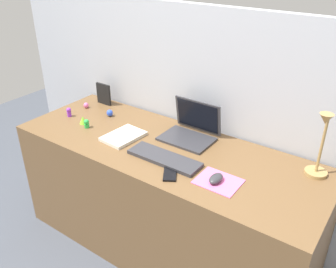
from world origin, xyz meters
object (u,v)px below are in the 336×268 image
at_px(desk_lamp, 321,147).
at_px(picture_frame, 104,94).
at_px(laptop, 192,128).
at_px(toy_figurine_blue, 110,113).
at_px(toy_figurine_pink, 86,105).
at_px(notebook_pad, 124,136).
at_px(toy_figurine_purple, 69,112).
at_px(keyboard, 164,158).
at_px(cell_phone, 170,174).
at_px(mouse, 216,178).
at_px(toy_figurine_green, 87,123).
at_px(toy_figurine_lime, 83,120).

distance_m(desk_lamp, picture_frame, 1.49).
height_order(laptop, toy_figurine_blue, laptop).
bearing_deg(laptop, toy_figurine_pink, -175.49).
relative_size(notebook_pad, toy_figurine_purple, 3.85).
height_order(keyboard, cell_phone, keyboard).
bearing_deg(keyboard, toy_figurine_purple, 174.78).
height_order(notebook_pad, picture_frame, picture_frame).
distance_m(notebook_pad, toy_figurine_blue, 0.32).
xyz_separation_m(keyboard, toy_figurine_pink, (-0.84, 0.24, 0.01)).
xyz_separation_m(mouse, toy_figurine_blue, (-0.93, 0.25, 0.00)).
xyz_separation_m(toy_figurine_pink, toy_figurine_green, (0.23, -0.21, 0.01)).
relative_size(keyboard, picture_frame, 2.73).
height_order(picture_frame, toy_figurine_pink, picture_frame).
height_order(desk_lamp, toy_figurine_pink, desk_lamp).
bearing_deg(toy_figurine_green, cell_phone, -9.74).
bearing_deg(toy_figurine_pink, toy_figurine_purple, -86.07).
xyz_separation_m(keyboard, toy_figurine_lime, (-0.68, 0.05, 0.01)).
bearing_deg(toy_figurine_lime, toy_figurine_blue, 70.68).
distance_m(toy_figurine_blue, toy_figurine_green, 0.21).
distance_m(desk_lamp, toy_figurine_blue, 1.32).
xyz_separation_m(laptop, toy_figurine_blue, (-0.59, -0.07, -0.03)).
height_order(toy_figurine_purple, toy_figurine_green, toy_figurine_purple).
xyz_separation_m(toy_figurine_lime, toy_figurine_pink, (-0.17, 0.18, -0.01)).
xyz_separation_m(cell_phone, toy_figurine_lime, (-0.78, 0.15, 0.02)).
height_order(picture_frame, toy_figurine_purple, picture_frame).
bearing_deg(toy_figurine_green, mouse, -2.99).
bearing_deg(picture_frame, keyboard, -24.69).
relative_size(cell_phone, picture_frame, 0.85).
relative_size(keyboard, toy_figurine_blue, 8.98).
height_order(desk_lamp, toy_figurine_blue, desk_lamp).
xyz_separation_m(laptop, picture_frame, (-0.77, 0.06, 0.02)).
bearing_deg(notebook_pad, keyboard, -5.35).
height_order(toy_figurine_blue, toy_figurine_green, toy_figurine_green).
bearing_deg(notebook_pad, cell_phone, -14.73).
bearing_deg(toy_figurine_lime, keyboard, -4.53).
bearing_deg(keyboard, cell_phone, -42.82).
relative_size(toy_figurine_purple, toy_figurine_green, 1.11).
relative_size(mouse, notebook_pad, 0.40).
height_order(keyboard, mouse, mouse).
relative_size(cell_phone, toy_figurine_blue, 2.80).
xyz_separation_m(laptop, desk_lamp, (0.72, 0.00, 0.11)).
bearing_deg(mouse, laptop, 136.45).
bearing_deg(desk_lamp, notebook_pad, -166.65).
xyz_separation_m(cell_phone, notebook_pad, (-0.44, 0.15, 0.01)).
xyz_separation_m(cell_phone, toy_figurine_pink, (-0.95, 0.33, 0.01)).
relative_size(laptop, notebook_pad, 1.25).
height_order(notebook_pad, toy_figurine_blue, toy_figurine_blue).
height_order(keyboard, toy_figurine_blue, toy_figurine_blue).
distance_m(mouse, toy_figurine_blue, 0.97).
xyz_separation_m(mouse, toy_figurine_pink, (-1.16, 0.26, -0.00)).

